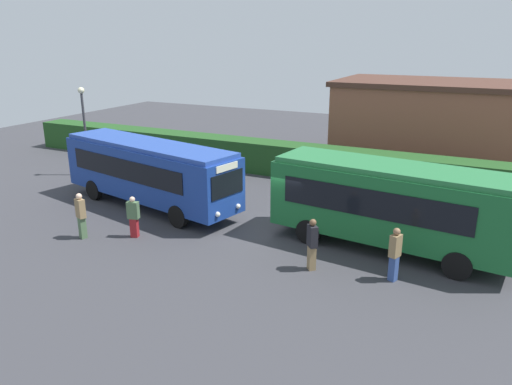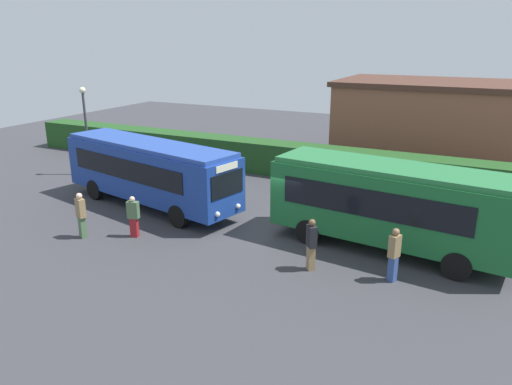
% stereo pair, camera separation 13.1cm
% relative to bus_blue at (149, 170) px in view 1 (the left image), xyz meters
% --- Properties ---
extents(ground_plane, '(64.00, 64.00, 0.00)m').
position_rel_bus_blue_xyz_m(ground_plane, '(6.73, 0.10, -1.81)').
color(ground_plane, '#38383D').
extents(bus_blue, '(10.12, 4.37, 3.13)m').
position_rel_bus_blue_xyz_m(bus_blue, '(0.00, 0.00, 0.00)').
color(bus_blue, navy).
rests_on(bus_blue, ground_plane).
extents(bus_green, '(9.26, 3.55, 3.31)m').
position_rel_bus_blue_xyz_m(bus_green, '(11.21, -0.01, 0.09)').
color(bus_green, '#19602D').
rests_on(bus_green, ground_plane).
extents(person_left, '(0.47, 0.38, 1.90)m').
position_rel_bus_blue_xyz_m(person_left, '(-0.07, -4.36, -0.79)').
color(person_left, '#4C6B47').
rests_on(person_left, ground_plane).
extents(person_center, '(0.51, 0.37, 1.72)m').
position_rel_bus_blue_xyz_m(person_center, '(1.74, -3.34, -0.90)').
color(person_center, maroon).
rests_on(person_center, ground_plane).
extents(person_right, '(0.47, 0.49, 1.88)m').
position_rel_bus_blue_xyz_m(person_right, '(9.21, -2.96, -0.80)').
color(person_right, olive).
rests_on(person_right, ground_plane).
extents(person_far, '(0.38, 0.46, 1.88)m').
position_rel_bus_blue_xyz_m(person_far, '(11.93, -2.53, -0.80)').
color(person_far, '#334C8C').
rests_on(person_far, ground_plane).
extents(hedge_row, '(44.00, 1.76, 1.84)m').
position_rel_bus_blue_xyz_m(hedge_row, '(6.73, 8.18, -0.89)').
color(hedge_row, '#204A1E').
rests_on(hedge_row, ground_plane).
extents(depot_building, '(11.50, 7.32, 5.23)m').
position_rel_bus_blue_xyz_m(depot_building, '(10.73, 14.36, 0.82)').
color(depot_building, brown).
rests_on(depot_building, ground_plane).
extents(traffic_cone, '(0.36, 0.36, 0.60)m').
position_rel_bus_blue_xyz_m(traffic_cone, '(6.81, 4.49, -1.51)').
color(traffic_cone, orange).
rests_on(traffic_cone, ground_plane).
extents(lamppost, '(0.36, 0.36, 5.09)m').
position_rel_bus_blue_xyz_m(lamppost, '(-6.76, 2.95, 1.41)').
color(lamppost, '#38383D').
rests_on(lamppost, ground_plane).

